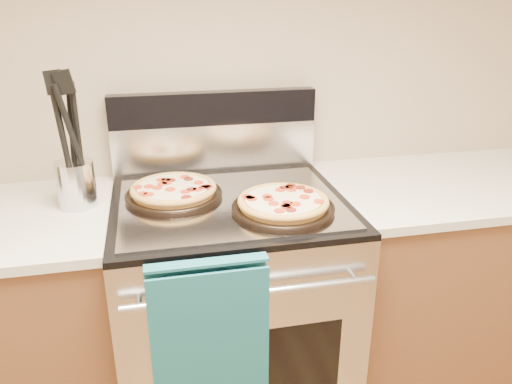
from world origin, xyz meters
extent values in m
plane|color=tan|center=(0.00, 2.00, 1.35)|extent=(4.00, 0.00, 4.00)
cube|color=#B7B7BC|center=(0.00, 1.65, 0.45)|extent=(0.76, 0.68, 0.90)
cube|color=black|center=(0.00, 1.65, 0.91)|extent=(0.76, 0.68, 0.02)
cube|color=silver|center=(0.00, 1.96, 1.01)|extent=(0.76, 0.06, 0.18)
cube|color=black|center=(0.00, 1.96, 1.16)|extent=(0.76, 0.06, 0.12)
cylinder|color=silver|center=(0.00, 1.27, 0.80)|extent=(0.70, 0.03, 0.03)
cube|color=gray|center=(0.00, 1.62, 0.92)|extent=(0.70, 0.55, 0.01)
cube|color=brown|center=(0.88, 1.68, 0.44)|extent=(1.00, 0.62, 0.88)
cube|color=beige|center=(0.88, 1.68, 0.90)|extent=(1.02, 0.64, 0.03)
cylinder|color=silver|center=(-0.48, 1.73, 0.99)|extent=(0.12, 0.12, 0.15)
camera|label=1|loc=(-0.23, 0.16, 1.55)|focal=35.00mm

